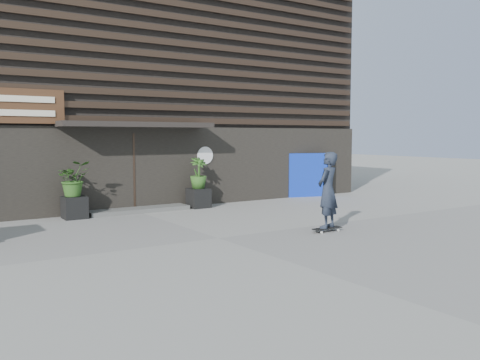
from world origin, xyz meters
TOP-DOWN VIEW (x-y plane):
  - ground at (0.00, 0.00)m, footprint 80.00×80.00m
  - entrance_step at (0.00, 4.60)m, footprint 3.00×0.80m
  - planter_pot_left at (-1.90, 4.40)m, footprint 0.60×0.60m
  - bamboo_left at (-1.90, 4.40)m, footprint 0.86×0.75m
  - planter_pot_right at (1.90, 4.40)m, footprint 0.60×0.60m
  - bamboo_right at (1.90, 4.40)m, footprint 0.54×0.54m
  - blue_tarp at (6.69, 4.70)m, footprint 1.67×0.54m
  - building at (-0.00, 9.96)m, footprint 18.00×11.00m
  - skateboarder at (2.50, -0.76)m, footprint 0.78×0.64m

SIDE VIEW (x-z plane):
  - ground at x=0.00m, z-range 0.00..0.00m
  - entrance_step at x=0.00m, z-range 0.00..0.12m
  - planter_pot_left at x=-1.90m, z-range 0.00..0.60m
  - planter_pot_right at x=1.90m, z-range 0.00..0.60m
  - blue_tarp at x=6.69m, z-range 0.00..1.59m
  - skateboarder at x=2.50m, z-range 0.04..1.90m
  - bamboo_left at x=-1.90m, z-range 0.60..1.56m
  - bamboo_right at x=1.90m, z-range 0.60..1.56m
  - building at x=0.00m, z-range -0.01..7.99m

